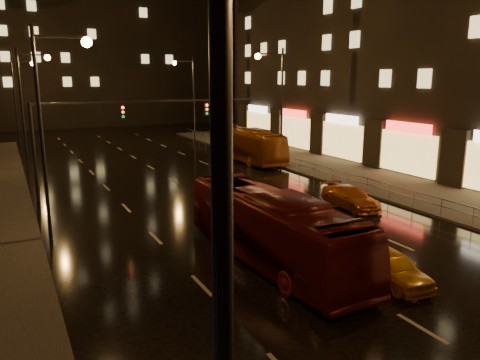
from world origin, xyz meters
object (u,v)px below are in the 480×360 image
object	(u,v)px
bus_red	(271,228)
taxi_near	(391,267)
bus_curb	(247,144)
taxi_far	(350,197)

from	to	relation	value
bus_red	taxi_near	bearing A→B (deg)	-52.19
taxi_near	bus_curb	bearing A→B (deg)	80.33
taxi_near	taxi_far	distance (m)	10.56
taxi_near	taxi_far	bearing A→B (deg)	64.63
bus_red	taxi_near	size ratio (longest dim) A/B	2.97
bus_red	taxi_near	distance (m)	4.97
bus_red	bus_curb	distance (m)	24.69
bus_red	bus_curb	xyz separation A→B (m)	(10.50, 22.34, 0.01)
taxi_far	taxi_near	bearing A→B (deg)	-120.84
bus_red	taxi_far	distance (m)	10.12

